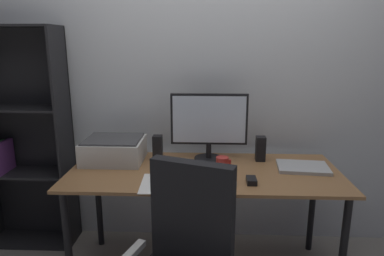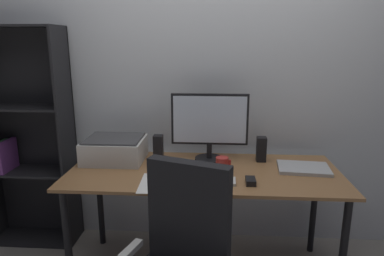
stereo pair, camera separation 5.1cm
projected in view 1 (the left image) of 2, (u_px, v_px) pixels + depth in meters
name	position (u px, v px, depth m)	size (l,w,h in m)	color
back_wall	(205.00, 75.00, 2.57)	(6.40, 0.10, 2.60)	silver
desk	(204.00, 182.00, 2.22)	(1.72, 0.71, 0.74)	olive
monitor	(209.00, 123.00, 2.34)	(0.52, 0.20, 0.46)	black
keyboard	(212.00, 180.00, 2.01)	(0.29, 0.11, 0.02)	silver
mouse	(251.00, 181.00, 1.99)	(0.06, 0.10, 0.03)	black
coffee_mug	(222.00, 164.00, 2.18)	(0.10, 0.08, 0.09)	#B72D28
laptop	(303.00, 167.00, 2.22)	(0.32, 0.23, 0.02)	#B7BABC
speaker_left	(158.00, 147.00, 2.39)	(0.06, 0.07, 0.17)	black
speaker_right	(261.00, 149.00, 2.36)	(0.06, 0.07, 0.17)	black
printer	(114.00, 150.00, 2.35)	(0.40, 0.34, 0.16)	silver
paper_sheet	(159.00, 183.00, 1.99)	(0.21, 0.30, 0.00)	white
bookshelf	(22.00, 142.00, 2.58)	(0.67, 0.28, 1.65)	black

